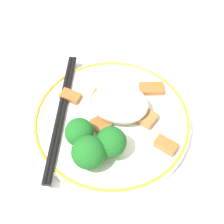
{
  "coord_description": "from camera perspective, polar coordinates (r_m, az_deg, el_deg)",
  "views": [
    {
      "loc": [
        -0.06,
        0.32,
        0.49
      ],
      "look_at": [
        0.0,
        0.0,
        0.04
      ],
      "focal_mm": 60.0,
      "sensor_mm": 36.0,
      "label": 1
    }
  ],
  "objects": [
    {
      "name": "meat_near_right",
      "position": [
        0.55,
        8.22,
        -5.02
      ],
      "size": [
        0.04,
        0.03,
        0.01
      ],
      "color": "#995B28",
      "rests_on": "plate"
    },
    {
      "name": "plate",
      "position": [
        0.58,
        -0.0,
        -1.5
      ],
      "size": [
        0.24,
        0.24,
        0.02
      ],
      "color": "white",
      "rests_on": "ground_plane"
    },
    {
      "name": "broccoli_back_left",
      "position": [
        0.53,
        -5.0,
        -3.14
      ],
      "size": [
        0.04,
        0.04,
        0.05
      ],
      "color": "#7FB756",
      "rests_on": "plate"
    },
    {
      "name": "meat_near_front",
      "position": [
        0.59,
        -1.38,
        2.13
      ],
      "size": [
        0.04,
        0.03,
        0.01
      ],
      "color": "#995B28",
      "rests_on": "plate"
    },
    {
      "name": "meat_near_left",
      "position": [
        0.6,
        -6.35,
        2.4
      ],
      "size": [
        0.03,
        0.03,
        0.01
      ],
      "color": "#995B28",
      "rests_on": "plate"
    },
    {
      "name": "chopsticks",
      "position": [
        0.58,
        -7.78,
        -0.32
      ],
      "size": [
        0.04,
        0.24,
        0.01
      ],
      "color": "black",
      "rests_on": "plate"
    },
    {
      "name": "ground_plane",
      "position": [
        0.59,
        -0.0,
        -2.04
      ],
      "size": [
        3.0,
        3.0,
        0.0
      ],
      "primitive_type": "plane",
      "color": "silver"
    },
    {
      "name": "broccoli_back_center",
      "position": [
        0.51,
        -3.6,
        -6.2
      ],
      "size": [
        0.05,
        0.05,
        0.05
      ],
      "color": "#7FB756",
      "rests_on": "plate"
    },
    {
      "name": "broccoli_back_right",
      "position": [
        0.52,
        -0.14,
        -4.6
      ],
      "size": [
        0.04,
        0.04,
        0.05
      ],
      "color": "#7FB756",
      "rests_on": "plate"
    },
    {
      "name": "meat_on_rice_edge",
      "position": [
        0.61,
        6.0,
        3.57
      ],
      "size": [
        0.04,
        0.03,
        0.01
      ],
      "color": "#995B28",
      "rests_on": "plate"
    },
    {
      "name": "meat_near_back",
      "position": [
        0.57,
        4.92,
        -0.72
      ],
      "size": [
        0.04,
        0.04,
        0.01
      ],
      "color": "#9E6633",
      "rests_on": "plate"
    },
    {
      "name": "rice_mound",
      "position": [
        0.56,
        1.17,
        1.27
      ],
      "size": [
        0.09,
        0.07,
        0.04
      ],
      "color": "white",
      "rests_on": "plate"
    },
    {
      "name": "meat_mid_left",
      "position": [
        0.56,
        -1.75,
        -1.91
      ],
      "size": [
        0.03,
        0.03,
        0.01
      ],
      "color": "brown",
      "rests_on": "plate"
    }
  ]
}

